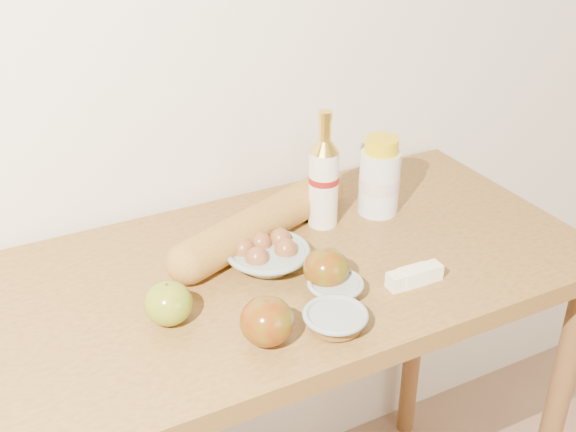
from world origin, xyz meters
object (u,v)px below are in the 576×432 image
(bourbon_bottle, at_px, (324,180))
(egg_bowl, at_px, (267,254))
(table, at_px, (281,317))
(baguette, at_px, (262,223))
(cream_bottle, at_px, (379,178))

(bourbon_bottle, height_order, egg_bowl, bourbon_bottle)
(table, height_order, egg_bowl, egg_bowl)
(bourbon_bottle, relative_size, baguette, 0.53)
(cream_bottle, bearing_deg, table, 179.51)
(cream_bottle, bearing_deg, bourbon_bottle, 157.68)
(bourbon_bottle, height_order, cream_bottle, bourbon_bottle)
(table, bearing_deg, baguette, 84.56)
(table, xyz_separation_m, cream_bottle, (0.28, 0.09, 0.20))
(cream_bottle, bearing_deg, baguette, 159.97)
(bourbon_bottle, relative_size, cream_bottle, 1.46)
(bourbon_bottle, xyz_separation_m, baguette, (-0.14, -0.00, -0.06))
(table, distance_m, cream_bottle, 0.36)
(table, height_order, baguette, baguette)
(egg_bowl, height_order, baguette, baguette)
(table, bearing_deg, egg_bowl, 150.84)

